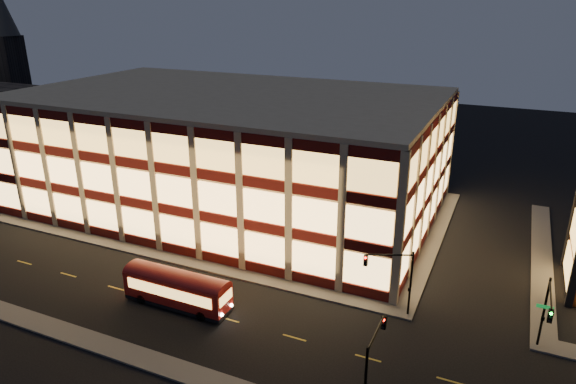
% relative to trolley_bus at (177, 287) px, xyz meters
% --- Properties ---
extents(ground, '(200.00, 200.00, 0.00)m').
position_rel_trolley_bus_xyz_m(ground, '(-4.91, 5.95, -1.83)').
color(ground, black).
rests_on(ground, ground).
extents(sidewalk_office_south, '(54.00, 2.00, 0.15)m').
position_rel_trolley_bus_xyz_m(sidewalk_office_south, '(-7.91, 6.95, -1.75)').
color(sidewalk_office_south, '#514F4C').
rests_on(sidewalk_office_south, ground).
extents(sidewalk_office_east, '(2.00, 30.00, 0.15)m').
position_rel_trolley_bus_xyz_m(sidewalk_office_east, '(18.09, 22.95, -1.75)').
color(sidewalk_office_east, '#514F4C').
rests_on(sidewalk_office_east, ground).
extents(sidewalk_tower_west, '(2.00, 30.00, 0.15)m').
position_rel_trolley_bus_xyz_m(sidewalk_tower_west, '(29.09, 22.95, -1.75)').
color(sidewalk_tower_west, '#514F4C').
rests_on(sidewalk_tower_west, ground).
extents(sidewalk_near, '(100.00, 2.00, 0.15)m').
position_rel_trolley_bus_xyz_m(sidewalk_near, '(-4.91, -7.05, -1.75)').
color(sidewalk_near, '#514F4C').
rests_on(sidewalk_near, ground).
extents(office_building, '(50.45, 30.45, 14.50)m').
position_rel_trolley_bus_xyz_m(office_building, '(-7.82, 22.86, 5.42)').
color(office_building, tan).
rests_on(office_building, ground).
extents(church_tower, '(5.00, 5.00, 18.00)m').
position_rel_trolley_bus_xyz_m(church_tower, '(-74.91, 45.95, 7.17)').
color(church_tower, '#2D2621').
rests_on(church_tower, ground).
extents(church_spire, '(6.00, 6.00, 10.00)m').
position_rel_trolley_bus_xyz_m(church_spire, '(-74.91, 45.95, 21.17)').
color(church_spire, '#4C473F').
rests_on(church_spire, church_tower).
extents(traffic_signal_far, '(3.79, 1.87, 6.00)m').
position_rel_trolley_bus_xyz_m(traffic_signal_far, '(17.30, 6.19, 2.29)').
color(traffic_signal_far, black).
rests_on(traffic_signal_far, ground).
extents(traffic_signal_right, '(1.20, 4.37, 6.00)m').
position_rel_trolley_bus_xyz_m(traffic_signal_right, '(28.59, 5.33, 2.28)').
color(traffic_signal_right, black).
rests_on(traffic_signal_right, ground).
extents(traffic_signal_near, '(0.32, 4.45, 6.00)m').
position_rel_trolley_bus_xyz_m(traffic_signal_near, '(18.59, -5.08, 2.30)').
color(traffic_signal_near, black).
rests_on(traffic_signal_near, ground).
extents(trolley_bus, '(9.73, 2.58, 3.29)m').
position_rel_trolley_bus_xyz_m(trolley_bus, '(0.00, 0.00, 0.00)').
color(trolley_bus, maroon).
rests_on(trolley_bus, ground).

